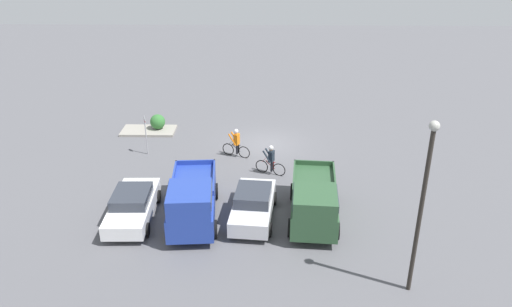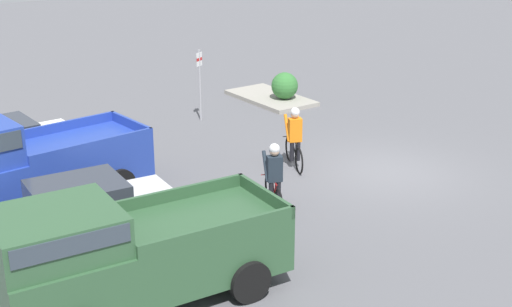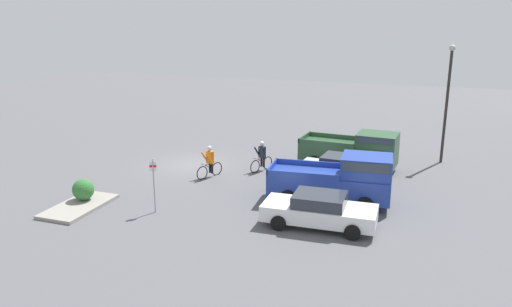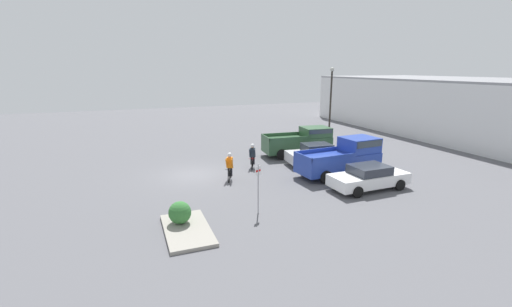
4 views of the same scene
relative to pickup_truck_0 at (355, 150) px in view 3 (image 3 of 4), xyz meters
name	(u,v)px [view 3 (image 3 of 4)]	position (x,y,z in m)	size (l,w,h in m)	color
ground_plane	(194,165)	(2.13, -8.92, -1.14)	(80.00, 80.00, 0.00)	#56565B
pickup_truck_0	(355,150)	(0.00, 0.00, 0.00)	(2.53, 5.42, 2.20)	#2D5133
sedan_0	(341,170)	(2.77, -0.24, -0.39)	(2.24, 4.44, 1.50)	silver
pickup_truck_1	(340,179)	(5.53, 0.17, 0.06)	(2.56, 5.63, 2.36)	#233D9E
sedan_1	(319,210)	(8.37, -0.14, -0.44)	(2.11, 4.66, 1.40)	white
cyclist_0	(210,161)	(3.95, -7.08, -0.27)	(1.67, 0.76, 1.76)	black
cyclist_1	(262,156)	(1.93, -4.83, -0.28)	(1.65, 0.75, 1.72)	black
fire_lane_sign	(154,180)	(9.28, -7.27, 0.33)	(0.15, 0.28, 2.44)	#9E9EA3
lamppost	(448,95)	(-3.22, 4.61, 2.85)	(0.36, 0.36, 6.81)	#2D2823
curb_island	(79,206)	(9.98, -10.78, -1.07)	(3.51, 1.86, 0.15)	gray
shrub	(83,190)	(9.38, -10.96, -0.50)	(0.99, 0.99, 0.99)	#337033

